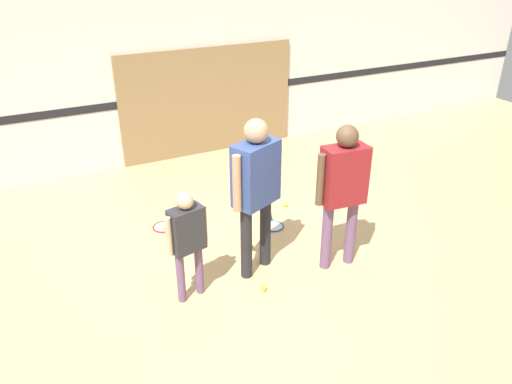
% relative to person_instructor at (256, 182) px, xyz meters
% --- Properties ---
extents(ground_plane, '(16.00, 16.00, 0.00)m').
position_rel_person_instructor_xyz_m(ground_plane, '(0.11, -0.05, -1.09)').
color(ground_plane, tan).
extents(wall_back, '(16.00, 0.07, 3.20)m').
position_rel_person_instructor_xyz_m(wall_back, '(0.11, 3.55, 0.51)').
color(wall_back, silver).
rests_on(wall_back, ground_plane).
extents(wall_panel, '(3.02, 0.05, 1.78)m').
position_rel_person_instructor_xyz_m(wall_panel, '(0.89, 3.49, -0.20)').
color(wall_panel, '#93754C').
rests_on(wall_panel, ground_plane).
extents(person_instructor, '(0.62, 0.44, 1.76)m').
position_rel_person_instructor_xyz_m(person_instructor, '(0.00, 0.00, 0.00)').
color(person_instructor, '#232328').
rests_on(person_instructor, ground_plane).
extents(person_student_left, '(0.45, 0.25, 1.20)m').
position_rel_person_instructor_xyz_m(person_student_left, '(-0.81, -0.12, -0.35)').
color(person_student_left, '#6B4C70').
rests_on(person_student_left, ground_plane).
extents(person_student_right, '(0.63, 0.30, 1.66)m').
position_rel_person_instructor_xyz_m(person_student_right, '(0.86, -0.33, -0.06)').
color(person_student_right, '#6B4C70').
rests_on(person_student_right, ground_plane).
extents(racket_spare_on_floor, '(0.43, 0.49, 0.03)m').
position_rel_person_instructor_xyz_m(racket_spare_on_floor, '(-0.64, 1.33, -1.08)').
color(racket_spare_on_floor, red).
rests_on(racket_spare_on_floor, ground_plane).
extents(racket_second_spare, '(0.36, 0.53, 0.03)m').
position_rel_person_instructor_xyz_m(racket_second_spare, '(0.62, 0.74, -1.08)').
color(racket_second_spare, blue).
rests_on(racket_second_spare, ground_plane).
extents(tennis_ball_near_instructor, '(0.07, 0.07, 0.07)m').
position_rel_person_instructor_xyz_m(tennis_ball_near_instructor, '(-0.11, -0.38, -1.06)').
color(tennis_ball_near_instructor, '#CCE038').
rests_on(tennis_ball_near_instructor, ground_plane).
extents(tennis_ball_by_spare_racket, '(0.07, 0.07, 0.07)m').
position_rel_person_instructor_xyz_m(tennis_ball_by_spare_racket, '(-0.65, 1.28, -1.06)').
color(tennis_ball_by_spare_racket, '#CCE038').
rests_on(tennis_ball_by_spare_racket, ground_plane).
extents(tennis_ball_stray_left, '(0.07, 0.07, 0.07)m').
position_rel_person_instructor_xyz_m(tennis_ball_stray_left, '(1.03, 1.12, -1.06)').
color(tennis_ball_stray_left, '#CCE038').
rests_on(tennis_ball_stray_left, ground_plane).
extents(tennis_ball_stray_right, '(0.07, 0.07, 0.07)m').
position_rel_person_instructor_xyz_m(tennis_ball_stray_right, '(0.13, 0.38, -1.06)').
color(tennis_ball_stray_right, '#CCE038').
rests_on(tennis_ball_stray_right, ground_plane).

